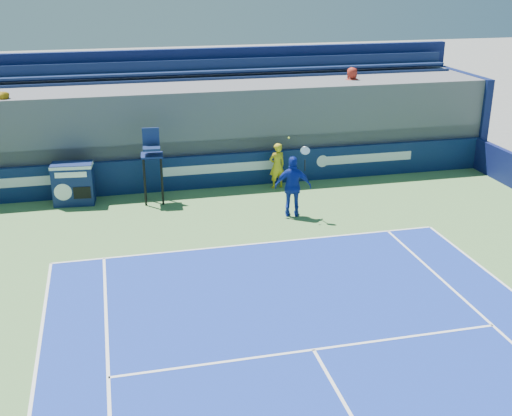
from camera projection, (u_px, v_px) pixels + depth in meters
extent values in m
imported|color=gold|center=(277.00, 166.00, 22.48)|extent=(0.65, 0.49, 1.62)
cube|color=white|center=(253.00, 244.00, 18.12)|extent=(10.97, 0.07, 0.00)
cube|color=white|center=(313.00, 350.00, 13.13)|extent=(8.23, 0.07, 0.00)
cube|color=#0C1B45|center=(219.00, 171.00, 22.66)|extent=(20.40, 0.20, 1.20)
cube|color=white|center=(42.00, 181.00, 21.22)|extent=(3.20, 0.01, 0.32)
cube|color=white|center=(220.00, 168.00, 22.52)|extent=(4.00, 0.01, 0.32)
cube|color=white|center=(366.00, 158.00, 23.71)|extent=(3.60, 0.01, 0.32)
cylinder|color=white|center=(323.00, 161.00, 23.34)|extent=(0.44, 0.01, 0.44)
cube|color=#0F1C4B|center=(73.00, 184.00, 20.98)|extent=(1.36, 0.82, 1.40)
cube|color=silver|center=(71.00, 165.00, 20.76)|extent=(1.38, 0.84, 0.10)
cylinder|color=white|center=(63.00, 192.00, 20.66)|extent=(0.56, 0.07, 0.56)
cube|color=black|center=(82.00, 193.00, 20.76)|extent=(0.55, 0.07, 0.40)
cube|color=white|center=(71.00, 175.00, 20.50)|extent=(1.00, 0.11, 0.18)
cylinder|color=black|center=(145.00, 183.00, 20.78)|extent=(0.07, 0.07, 1.60)
cylinder|color=black|center=(162.00, 182.00, 20.87)|extent=(0.07, 0.07, 1.60)
cylinder|color=black|center=(145.00, 177.00, 21.30)|extent=(0.07, 0.07, 1.60)
cylinder|color=black|center=(162.00, 177.00, 21.38)|extent=(0.07, 0.07, 1.60)
cube|color=#101D51|center=(152.00, 155.00, 20.79)|extent=(0.75, 0.75, 0.06)
cube|color=#132149|center=(151.00, 149.00, 20.61)|extent=(0.58, 0.49, 0.08)
cube|color=navy|center=(151.00, 137.00, 20.84)|extent=(0.55, 0.10, 0.60)
imported|color=#13289A|center=(293.00, 187.00, 19.86)|extent=(1.22, 0.77, 1.93)
cylinder|color=black|center=(305.00, 165.00, 19.51)|extent=(0.09, 0.16, 0.39)
torus|color=silver|center=(305.00, 151.00, 19.28)|extent=(0.32, 0.21, 0.29)
cylinder|color=white|center=(305.00, 151.00, 19.28)|extent=(0.26, 0.17, 0.24)
sphere|color=#CFDD31|center=(289.00, 138.00, 19.23)|extent=(0.07, 0.07, 0.07)
cube|color=#515156|center=(210.00, 128.00, 24.00)|extent=(20.40, 3.60, 3.38)
cube|color=#515156|center=(216.00, 143.00, 22.85)|extent=(20.40, 0.90, 0.55)
cube|color=#14234B|center=(216.00, 130.00, 22.59)|extent=(20.00, 0.45, 0.08)
cube|color=#14234B|center=(215.00, 123.00, 22.75)|extent=(20.00, 0.06, 0.45)
cube|color=#515156|center=(212.00, 122.00, 23.48)|extent=(20.40, 0.90, 0.55)
cube|color=#14234B|center=(212.00, 110.00, 23.22)|extent=(20.00, 0.45, 0.08)
cube|color=#14234B|center=(210.00, 103.00, 23.37)|extent=(20.00, 0.06, 0.45)
cube|color=#515156|center=(207.00, 102.00, 24.10)|extent=(20.40, 0.90, 0.55)
cube|color=#14234B|center=(207.00, 90.00, 23.84)|extent=(20.00, 0.45, 0.08)
cube|color=#14234B|center=(206.00, 84.00, 24.00)|extent=(20.00, 0.06, 0.45)
cube|color=#515156|center=(203.00, 84.00, 24.72)|extent=(20.40, 0.90, 0.55)
cube|color=#14234B|center=(203.00, 72.00, 24.47)|extent=(20.00, 0.45, 0.08)
cube|color=#14234B|center=(202.00, 65.00, 24.62)|extent=(20.00, 0.06, 0.45)
cube|color=#0C1647|center=(201.00, 104.00, 25.60)|extent=(20.80, 0.30, 4.40)
cube|color=#0C1647|center=(459.00, 114.00, 26.24)|extent=(0.30, 3.90, 3.40)
imported|color=gold|center=(5.00, 120.00, 20.87)|extent=(0.92, 0.72, 1.84)
imported|color=#A42417|center=(351.00, 88.00, 24.22)|extent=(0.75, 0.50, 1.52)
imported|color=black|center=(413.00, 103.00, 24.04)|extent=(0.59, 0.40, 1.60)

